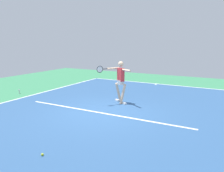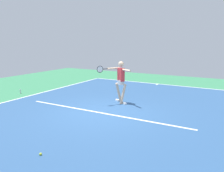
# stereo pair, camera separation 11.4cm
# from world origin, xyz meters

# --- Properties ---
(ground_plane) EXTENTS (21.89, 21.89, 0.00)m
(ground_plane) POSITION_xyz_m (0.00, 0.00, 0.00)
(ground_plane) COLOR #388456
(court_surface) EXTENTS (9.33, 13.74, 0.00)m
(court_surface) POSITION_xyz_m (0.00, 0.00, 0.00)
(court_surface) COLOR #2D5484
(court_surface) RESTS_ON ground_plane
(court_line_baseline_near) EXTENTS (9.33, 0.10, 0.01)m
(court_line_baseline_near) POSITION_xyz_m (0.00, -6.82, 0.00)
(court_line_baseline_near) COLOR white
(court_line_baseline_near) RESTS_ON ground_plane
(court_line_sideline_right) EXTENTS (0.10, 13.74, 0.01)m
(court_line_sideline_right) POSITION_xyz_m (4.61, 0.00, 0.00)
(court_line_sideline_right) COLOR white
(court_line_sideline_right) RESTS_ON ground_plane
(court_line_service) EXTENTS (7.00, 0.10, 0.01)m
(court_line_service) POSITION_xyz_m (0.00, 0.04, 0.00)
(court_line_service) COLOR white
(court_line_service) RESTS_ON ground_plane
(court_line_centre_mark) EXTENTS (0.10, 0.30, 0.01)m
(court_line_centre_mark) POSITION_xyz_m (0.00, -6.62, 0.00)
(court_line_centre_mark) COLOR white
(court_line_centre_mark) RESTS_ON ground_plane
(tennis_player) EXTENTS (1.38, 1.10, 1.86)m
(tennis_player) POSITION_xyz_m (0.05, -1.62, 1.08)
(tennis_player) COLOR beige
(tennis_player) RESTS_ON ground_plane
(tennis_ball_centre_court) EXTENTS (0.07, 0.07, 0.07)m
(tennis_ball_centre_court) POSITION_xyz_m (-0.47, 3.53, 0.03)
(tennis_ball_centre_court) COLOR #CCE033
(tennis_ball_centre_court) RESTS_ON ground_plane
(water_bottle) EXTENTS (0.07, 0.07, 0.22)m
(water_bottle) POSITION_xyz_m (5.48, -0.70, 0.11)
(water_bottle) COLOR white
(water_bottle) RESTS_ON ground_plane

